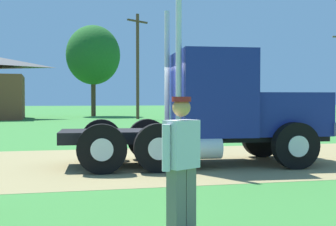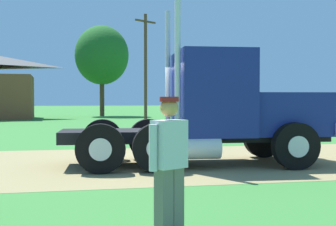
# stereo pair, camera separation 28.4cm
# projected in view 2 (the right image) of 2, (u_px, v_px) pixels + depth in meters

# --- Properties ---
(ground_plane) EXTENTS (200.00, 200.00, 0.00)m
(ground_plane) POSITION_uv_depth(u_px,v_px,m) (168.00, 162.00, 11.74)
(ground_plane) COLOR #387B34
(dirt_track) EXTENTS (120.00, 6.65, 0.01)m
(dirt_track) POSITION_uv_depth(u_px,v_px,m) (168.00, 162.00, 11.74)
(dirt_track) COLOR #928354
(dirt_track) RESTS_ON ground_plane
(truck_foreground_white) EXTENTS (6.82, 2.92, 4.01)m
(truck_foreground_white) POSITION_uv_depth(u_px,v_px,m) (221.00, 111.00, 11.31)
(truck_foreground_white) COLOR black
(truck_foreground_white) RESTS_ON ground_plane
(visitor_standing_near) EXTENTS (0.53, 0.41, 1.68)m
(visitor_standing_near) POSITION_uv_depth(u_px,v_px,m) (169.00, 161.00, 5.40)
(visitor_standing_near) COLOR silver
(visitor_standing_near) RESTS_ON ground_plane
(utility_pole_near) EXTENTS (1.88, 1.38, 8.63)m
(utility_pole_near) POSITION_uv_depth(u_px,v_px,m) (146.00, 64.00, 36.78)
(utility_pole_near) COLOR brown
(utility_pole_near) RESTS_ON ground_plane
(tree_mid) EXTENTS (5.14, 5.14, 8.68)m
(tree_mid) POSITION_uv_depth(u_px,v_px,m) (102.00, 55.00, 42.83)
(tree_mid) COLOR #513823
(tree_mid) RESTS_ON ground_plane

